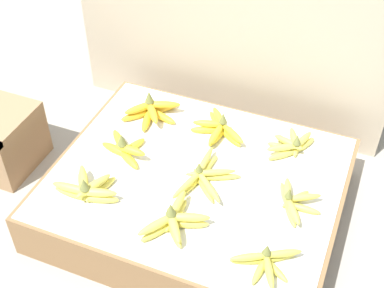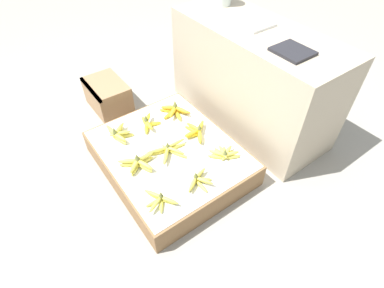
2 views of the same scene
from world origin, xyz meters
TOP-DOWN VIEW (x-y plane):
  - ground_plane at (0.00, 0.00)m, footprint 10.00×10.00m
  - display_platform at (0.00, 0.00)m, footprint 0.96×0.80m
  - back_vendor_table at (-0.08, 0.78)m, footprint 1.27×0.52m
  - banana_bunch_front_left at (-0.29, -0.21)m, footprint 0.22×0.16m
  - banana_bunch_front_midleft at (0.02, -0.23)m, footprint 0.19×0.22m
  - banana_bunch_front_midright at (0.32, -0.26)m, footprint 0.19×0.17m
  - banana_bunch_middle_left at (-0.27, 0.00)m, footprint 0.18×0.16m
  - banana_bunch_middle_midleft at (0.03, -0.02)m, footprint 0.18×0.27m
  - banana_bunch_middle_midright at (0.33, -0.01)m, footprint 0.16×0.18m
  - banana_bunch_back_left at (-0.27, 0.22)m, footprint 0.21×0.21m
  - banana_bunch_back_midleft at (-0.01, 0.23)m, footprint 0.22×0.21m
  - banana_bunch_back_midright at (0.26, 0.24)m, footprint 0.16×0.18m

SIDE VIEW (x-z plane):
  - ground_plane at x=0.00m, z-range 0.00..0.00m
  - display_platform at x=0.00m, z-range 0.00..0.17m
  - banana_bunch_front_midright at x=0.32m, z-range 0.16..0.24m
  - banana_bunch_middle_midright at x=0.33m, z-range 0.15..0.24m
  - banana_bunch_middle_midleft at x=0.03m, z-range 0.16..0.24m
  - banana_bunch_back_midright at x=0.26m, z-range 0.15..0.24m
  - banana_bunch_back_midleft at x=-0.01m, z-range 0.15..0.25m
  - banana_bunch_front_midleft at x=0.02m, z-range 0.15..0.25m
  - banana_bunch_front_left at x=-0.29m, z-range 0.15..0.25m
  - banana_bunch_back_left at x=-0.27m, z-range 0.15..0.26m
  - banana_bunch_middle_left at x=-0.27m, z-range 0.15..0.25m
  - back_vendor_table at x=-0.08m, z-range 0.00..0.73m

